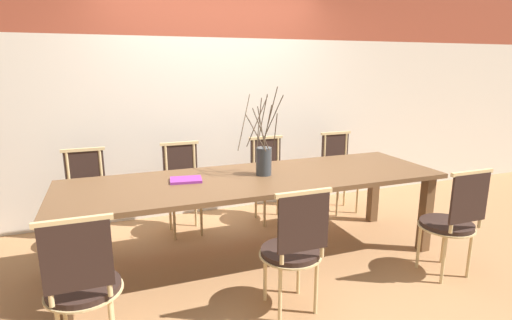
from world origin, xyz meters
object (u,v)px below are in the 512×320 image
Objects in this scene: dining_table at (256,186)px; chair_far_center at (270,177)px; book_stack at (186,180)px; vase_centerpiece at (264,159)px; chair_near_center at (452,219)px.

dining_table is 3.52× the size of chair_far_center.
chair_far_center is 1.32m from book_stack.
vase_centerpiece reaches higher than dining_table.
dining_table is 0.60m from book_stack.
dining_table is at bearing -151.54° from vase_centerpiece.
chair_near_center is 3.31× the size of book_stack.
dining_table is 0.24m from vase_centerpiece.
chair_far_center is (0.47, 0.83, -0.19)m from dining_table.
chair_near_center is 1.89m from chair_far_center.
vase_centerpiece is (-1.28, 0.88, 0.41)m from chair_near_center.
chair_far_center is at bearing 63.87° from vase_centerpiece.
dining_table is 0.98m from chair_far_center.
book_stack is (-1.95, 0.92, 0.28)m from chair_near_center.
vase_centerpiece is (0.09, 0.05, 0.22)m from dining_table.
chair_far_center is at bearing 60.39° from dining_table.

